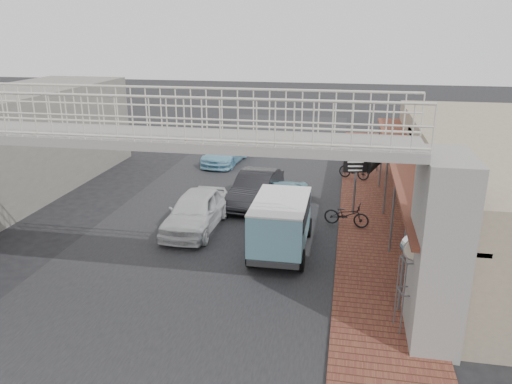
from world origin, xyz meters
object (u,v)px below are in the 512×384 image
at_px(motorcycle_near, 347,215).
at_px(white_hatchback, 196,211).
at_px(street_clock, 414,252).
at_px(angkot_curb, 285,195).
at_px(angkot_far, 226,152).
at_px(motorcycle_far, 354,169).
at_px(arrow_sign, 373,164).
at_px(angkot_van, 281,218).
at_px(dark_sedan, 256,188).

bearing_deg(motorcycle_near, white_hatchback, 113.80).
distance_m(white_hatchback, street_clock, 9.95).
height_order(angkot_curb, street_clock, street_clock).
height_order(white_hatchback, angkot_far, white_hatchback).
bearing_deg(angkot_curb, motorcycle_far, -127.31).
height_order(motorcycle_far, arrow_sign, arrow_sign).
xyz_separation_m(white_hatchback, angkot_far, (-1.33, 10.49, -0.12)).
bearing_deg(angkot_van, white_hatchback, 157.50).
distance_m(white_hatchback, dark_sedan, 3.94).
relative_size(motorcycle_far, street_clock, 0.63).
relative_size(dark_sedan, angkot_van, 1.08).
relative_size(white_hatchback, street_clock, 1.68).
bearing_deg(angkot_van, street_clock, -48.00).
bearing_deg(motorcycle_far, street_clock, -151.06).
distance_m(angkot_curb, motorcycle_near, 3.41).
xyz_separation_m(angkot_van, motorcycle_near, (2.33, 2.77, -0.74)).
distance_m(dark_sedan, angkot_far, 7.68).
bearing_deg(motorcycle_near, angkot_curb, 67.53).
bearing_deg(angkot_van, dark_sedan, 110.49).
xyz_separation_m(white_hatchback, arrow_sign, (7.03, 2.87, 1.58)).
bearing_deg(motorcycle_near, dark_sedan, 74.18).
xyz_separation_m(dark_sedan, angkot_far, (-3.17, 7.00, -0.09)).
bearing_deg(motorcycle_far, angkot_curb, 171.12).
height_order(angkot_van, motorcycle_far, angkot_van).
distance_m(motorcycle_near, arrow_sign, 2.61).
relative_size(angkot_curb, angkot_far, 0.96).
height_order(angkot_far, motorcycle_near, angkot_far).
bearing_deg(street_clock, motorcycle_far, 81.20).
xyz_separation_m(motorcycle_far, arrow_sign, (0.68, -5.25, 1.75)).
distance_m(angkot_far, street_clock, 18.92).
bearing_deg(angkot_far, motorcycle_far, -11.35).
distance_m(angkot_van, arrow_sign, 5.60).
relative_size(angkot_curb, motorcycle_near, 2.41).
bearing_deg(angkot_curb, angkot_van, 90.46).
height_order(angkot_curb, motorcycle_far, angkot_curb).
distance_m(dark_sedan, angkot_van, 5.40).
bearing_deg(motorcycle_near, motorcycle_far, 9.78).
distance_m(white_hatchback, angkot_curb, 4.55).
bearing_deg(dark_sedan, white_hatchback, -111.81).
bearing_deg(angkot_far, angkot_van, -61.39).
bearing_deg(motorcycle_near, arrow_sign, -18.58).
xyz_separation_m(white_hatchback, motorcycle_near, (6.06, 1.23, -0.20)).
bearing_deg(dark_sedan, angkot_curb, -6.51).
distance_m(white_hatchback, motorcycle_far, 10.31).
xyz_separation_m(white_hatchback, angkot_van, (3.72, -1.53, 0.54)).
distance_m(dark_sedan, motorcycle_near, 4.79).
distance_m(street_clock, arrow_sign, 8.90).
bearing_deg(motorcycle_near, angkot_van, 152.13).
bearing_deg(white_hatchback, arrow_sign, 23.65).
height_order(white_hatchback, motorcycle_far, white_hatchback).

